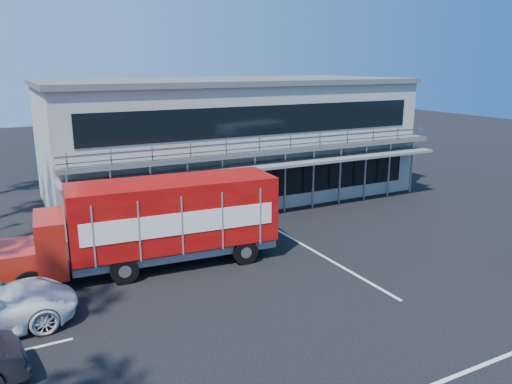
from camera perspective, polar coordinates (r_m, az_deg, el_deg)
name	(u,v)px	position (r m, az deg, el deg)	size (l,w,h in m)	color
ground	(323,291)	(19.07, 7.64, -11.11)	(120.00, 120.00, 0.00)	black
building	(228,137)	(32.04, -3.24, 6.28)	(22.40, 12.00, 7.30)	gray
red_truck	(156,221)	(20.69, -11.33, -3.26)	(10.93, 3.38, 3.62)	#A3170D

